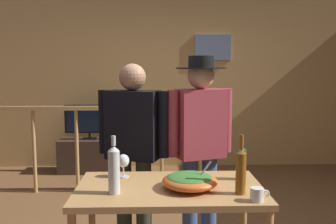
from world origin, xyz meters
name	(u,v)px	position (x,y,z in m)	size (l,w,h in m)	color
back_wall	(177,82)	(0.00, 2.61, 1.32)	(6.28, 0.10, 2.64)	tan
framed_picture	(213,47)	(0.54, 2.55, 1.85)	(0.55, 0.03, 0.39)	#6D85A0
stair_railing	(116,137)	(-0.83, 1.33, 0.70)	(3.24, 0.10, 1.13)	#B2844C
tv_console	(90,155)	(-1.32, 2.26, 0.25)	(0.90, 0.40, 0.49)	#38281E
flat_screen_tv	(89,119)	(-1.32, 2.23, 0.79)	(0.70, 0.12, 0.52)	black
serving_table	(170,200)	(-0.24, -0.90, 0.70)	(1.22, 0.72, 0.79)	#B2844C
salad_bowl	(190,180)	(-0.11, -0.94, 0.84)	(0.36, 0.36, 0.18)	#DB5B23
wine_glass	(123,162)	(-0.56, -0.67, 0.90)	(0.09, 0.09, 0.16)	silver
wine_bottle_green	(242,162)	(0.27, -0.75, 0.91)	(0.06, 0.06, 0.31)	#1E5628
wine_bottle_clear	(114,169)	(-0.58, -1.02, 0.94)	(0.07, 0.07, 0.36)	silver
wine_bottle_amber	(241,170)	(0.20, -1.05, 0.94)	(0.06, 0.06, 0.37)	brown
mug_white	(257,195)	(0.27, -1.18, 0.83)	(0.11, 0.08, 0.08)	white
person_standing_left	(133,141)	(-0.52, -0.19, 0.94)	(0.59, 0.35, 1.59)	#2D3323
person_standing_right	(200,136)	(0.04, -0.19, 0.99)	(0.55, 0.41, 1.65)	#3D5684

